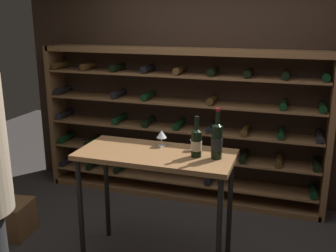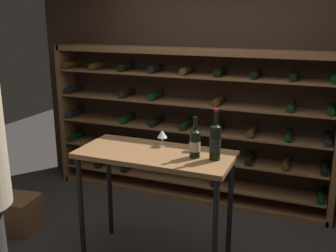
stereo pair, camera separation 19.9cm
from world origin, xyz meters
TOP-DOWN VIEW (x-y plane):
  - back_wall at (0.00, 1.62)m, footprint 4.51×0.10m
  - wine_rack at (-0.32, 1.41)m, footprint 3.21×0.32m
  - tasting_table at (-0.14, 0.13)m, footprint 1.25×0.57m
  - wine_crate at (-1.66, 0.08)m, footprint 0.52×0.39m
  - wine_bottle_red_label at (0.20, 0.13)m, footprint 0.09×0.09m
  - wine_bottle_amber_reserve at (0.35, 0.14)m, footprint 0.09×0.09m
  - wine_glass_stemmed_right at (0.14, 0.28)m, footprint 0.07×0.07m
  - wine_glass_stemmed_center at (-0.14, 0.29)m, footprint 0.08×0.08m

SIDE VIEW (x-z plane):
  - wine_crate at x=-1.66m, z-range 0.00..0.34m
  - wine_rack at x=-0.32m, z-range 0.00..1.71m
  - tasting_table at x=-0.14m, z-range 0.37..1.36m
  - wine_glass_stemmed_center at x=-0.14m, z-range 1.02..1.16m
  - wine_glass_stemmed_right at x=0.14m, z-range 1.02..1.16m
  - wine_bottle_red_label at x=0.20m, z-range 0.94..1.27m
  - wine_bottle_amber_reserve at x=0.35m, z-range 0.94..1.33m
  - back_wall at x=0.00m, z-range 0.00..2.79m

